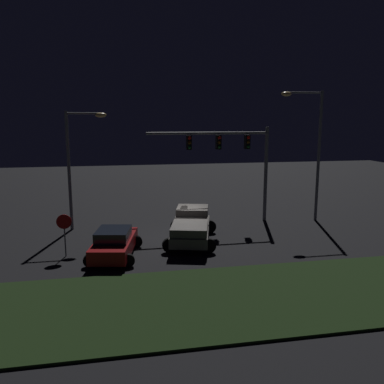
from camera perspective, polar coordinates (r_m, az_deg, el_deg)
ground_plane at (r=24.22m, az=-1.36°, el=-6.48°), size 80.00×80.00×0.00m
grass_median at (r=16.22m, az=3.91°, el=-15.00°), size 20.06×6.41×0.10m
pickup_truck at (r=23.25m, az=-0.08°, el=-4.63°), size 3.76×5.73×1.80m
car_sedan at (r=21.07m, az=-11.00°, el=-7.13°), size 3.00×4.66×1.51m
traffic_signal_gantry at (r=27.17m, az=5.74°, el=5.82°), size 8.32×0.56×6.50m
street_lamp_left at (r=26.20m, az=-16.06°, el=5.05°), size 2.54×0.44×7.51m
street_lamp_right at (r=28.54m, az=16.67°, el=7.00°), size 3.00×0.44×8.89m
stop_sign at (r=21.53m, az=-17.72°, el=-4.78°), size 0.76×0.08×2.23m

